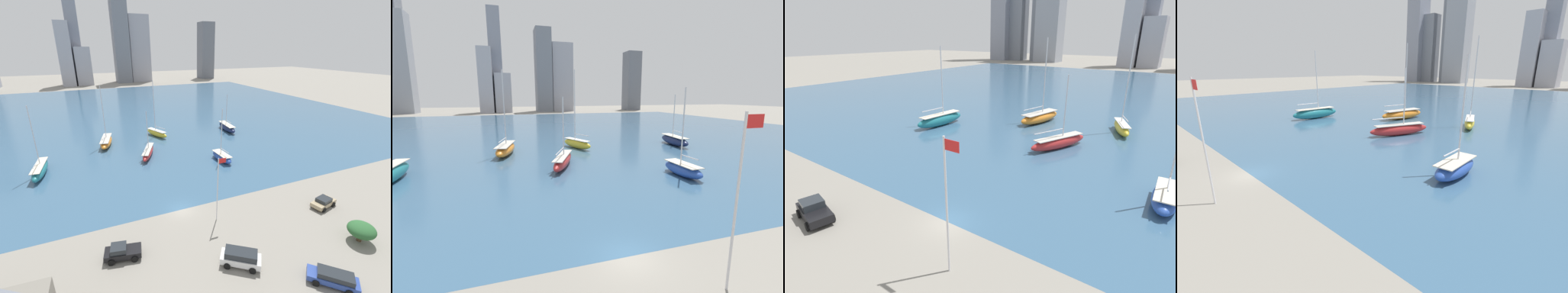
% 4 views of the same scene
% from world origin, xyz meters
% --- Properties ---
extents(ground_plane, '(500.00, 500.00, 0.00)m').
position_xyz_m(ground_plane, '(0.00, 0.00, 0.00)').
color(ground_plane, gray).
extents(harbor_water, '(180.00, 140.00, 0.00)m').
position_xyz_m(harbor_water, '(0.00, 70.00, 0.00)').
color(harbor_water, '#385B7A').
rests_on(harbor_water, ground_plane).
extents(flag_pole, '(1.24, 0.14, 9.95)m').
position_xyz_m(flag_pole, '(4.03, -4.37, 5.45)').
color(flag_pole, silver).
rests_on(flag_pole, ground_plane).
extents(distant_city_skyline, '(194.05, 22.79, 74.56)m').
position_xyz_m(distant_city_skyline, '(-36.14, 169.98, 28.47)').
color(distant_city_skyline, gray).
rests_on(distant_city_skyline, ground_plane).
extents(sailboat_navy, '(3.42, 10.34, 10.92)m').
position_xyz_m(sailboat_navy, '(27.57, 33.88, 1.08)').
color(sailboat_navy, '#19234C').
rests_on(sailboat_navy, harbor_water).
extents(sailboat_yellow, '(4.89, 8.46, 15.77)m').
position_xyz_m(sailboat_yellow, '(6.27, 36.89, 1.08)').
color(sailboat_yellow, yellow).
rests_on(sailboat_yellow, harbor_water).
extents(sailboat_red, '(5.70, 10.19, 10.54)m').
position_xyz_m(sailboat_red, '(0.52, 23.64, 0.97)').
color(sailboat_red, '#B72828').
rests_on(sailboat_red, harbor_water).
extents(sailboat_blue, '(2.68, 7.12, 11.76)m').
position_xyz_m(sailboat_blue, '(15.13, 14.39, 0.95)').
color(sailboat_blue, '#284CA8').
rests_on(sailboat_blue, harbor_water).
extents(sailboat_orange, '(4.73, 10.66, 15.26)m').
position_xyz_m(sailboat_orange, '(-7.81, 34.98, 1.08)').
color(sailboat_orange, orange).
rests_on(sailboat_orange, harbor_water).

